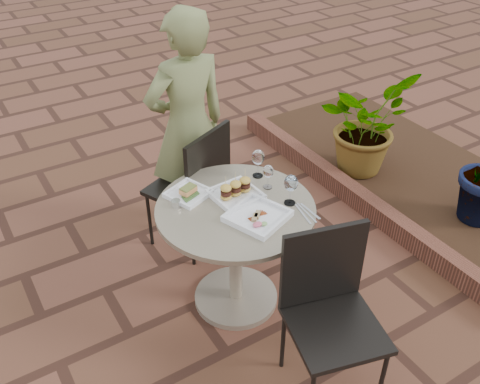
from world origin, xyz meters
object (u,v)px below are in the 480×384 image
plate_salmon (189,193)px  plate_tuna (258,216)px  diner (188,127)px  plate_sliders (236,192)px  chair_near (329,301)px  cafe_table (236,241)px  chair_far (196,180)px

plate_salmon → plate_tuna: 0.45m
diner → plate_tuna: (-0.09, -1.00, -0.06)m
plate_salmon → plate_sliders: size_ratio=1.01×
chair_near → plate_tuna: bearing=111.5°
diner → plate_tuna: size_ratio=4.37×
plate_salmon → diner: bearing=63.1°
diner → plate_salmon: bearing=61.3°
diner → plate_salmon: (-0.31, -0.61, -0.06)m
cafe_table → chair_near: bearing=-80.8°
plate_sliders → plate_tuna: bearing=-91.0°
chair_near → plate_tuna: size_ratio=2.51×
cafe_table → plate_sliders: (0.05, 0.08, 0.28)m
chair_far → chair_near: (0.05, -1.30, 0.00)m
chair_near → plate_sliders: 0.82m
chair_near → plate_sliders: bearing=109.2°
chair_near → diner: 1.57m
chair_near → plate_tuna: (-0.07, 0.55, 0.20)m
chair_far → plate_sliders: 0.56m
diner → plate_salmon: size_ratio=5.84×
plate_sliders → plate_tuna: plate_sliders is taller
chair_far → diner: (0.08, 0.25, 0.26)m
cafe_table → chair_far: chair_far is taller
plate_salmon → cafe_table: bearing=-54.0°
chair_near → diner: diner is taller
chair_far → diner: bearing=-131.6°
cafe_table → plate_sliders: bearing=58.1°
chair_far → plate_sliders: size_ratio=3.40×
plate_salmon → plate_tuna: (0.22, -0.39, 0.00)m
chair_far → plate_sliders: chair_far is taller
plate_tuna → cafe_table: bearing=107.1°
diner → plate_salmon: diner is taller
diner → plate_sliders: (-0.08, -0.76, -0.04)m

